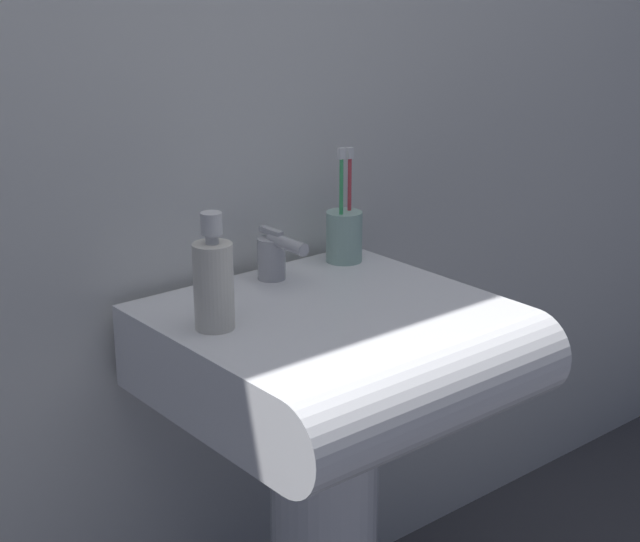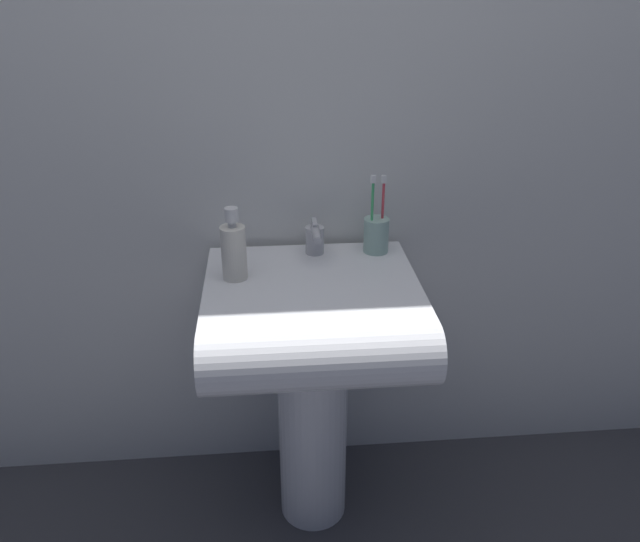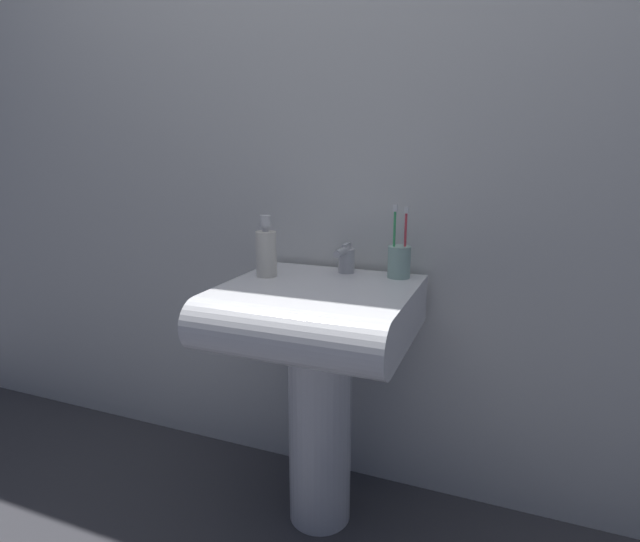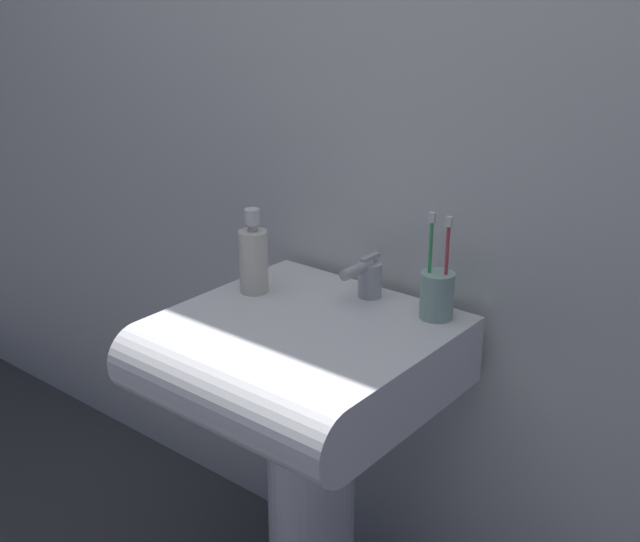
% 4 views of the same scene
% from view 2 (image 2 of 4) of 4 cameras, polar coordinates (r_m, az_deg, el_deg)
% --- Properties ---
extents(ground_plane, '(6.00, 6.00, 0.00)m').
position_cam_2_polar(ground_plane, '(1.97, -0.62, -20.67)').
color(ground_plane, '#38383D').
rests_on(ground_plane, ground).
extents(wall_back, '(5.00, 0.05, 2.40)m').
position_cam_2_polar(wall_back, '(1.64, -1.61, 17.79)').
color(wall_back, silver).
rests_on(wall_back, ground).
extents(sink_pedestal, '(0.19, 0.19, 0.60)m').
position_cam_2_polar(sink_pedestal, '(1.76, -0.67, -13.92)').
color(sink_pedestal, white).
rests_on(sink_pedestal, ground).
extents(sink_basin, '(0.52, 0.52, 0.14)m').
position_cam_2_polar(sink_basin, '(1.51, -0.58, -4.29)').
color(sink_basin, white).
rests_on(sink_basin, sink_pedestal).
extents(faucet, '(0.05, 0.12, 0.09)m').
position_cam_2_polar(faucet, '(1.65, -0.46, 3.00)').
color(faucet, '#B7B7BC').
rests_on(faucet, sink_basin).
extents(toothbrush_cup, '(0.07, 0.07, 0.22)m').
position_cam_2_polar(toothbrush_cup, '(1.67, 5.16, 3.40)').
color(toothbrush_cup, '#99BFB2').
rests_on(toothbrush_cup, sink_basin).
extents(soap_bottle, '(0.06, 0.06, 0.18)m').
position_cam_2_polar(soap_bottle, '(1.52, -7.89, 1.90)').
color(soap_bottle, silver).
rests_on(soap_bottle, sink_basin).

